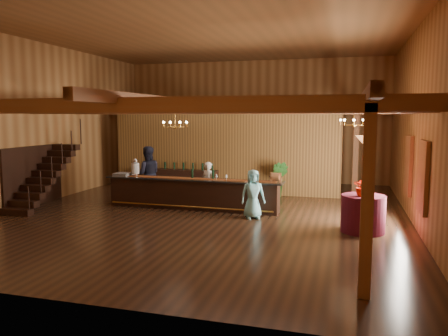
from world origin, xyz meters
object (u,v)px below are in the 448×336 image
(pendant_lamp, at_px, (366,140))
(floor_plant, at_px, (278,179))
(backbar_shelf, at_px, (179,181))
(guest, at_px, (253,194))
(tasting_bar, at_px, (193,193))
(raffle_drum, at_px, (276,177))
(beverage_dispenser, at_px, (135,168))
(chandelier_right, at_px, (354,122))
(chandelier_left, at_px, (175,124))
(bartender, at_px, (209,183))
(round_table, at_px, (363,214))
(staff_second, at_px, (147,174))

(pendant_lamp, relative_size, floor_plant, 0.67)
(backbar_shelf, relative_size, guest, 2.19)
(tasting_bar, distance_m, raffle_drum, 2.80)
(beverage_dispenser, xyz_separation_m, floor_plant, (4.42, 2.67, -0.60))
(beverage_dispenser, xyz_separation_m, chandelier_right, (7.01, 0.32, 1.55))
(raffle_drum, bearing_deg, chandelier_left, -170.46)
(tasting_bar, xyz_separation_m, bartender, (0.31, 0.74, 0.24))
(beverage_dispenser, distance_m, backbar_shelf, 2.96)
(chandelier_right, height_order, guest, chandelier_right)
(round_table, bearing_deg, floor_plant, 123.99)
(beverage_dispenser, relative_size, bartender, 0.41)
(backbar_shelf, xyz_separation_m, floor_plant, (3.97, -0.14, 0.22))
(bartender, bearing_deg, round_table, 178.88)
(backbar_shelf, relative_size, chandelier_left, 3.96)
(floor_plant, bearing_deg, beverage_dispenser, -148.93)
(round_table, xyz_separation_m, chandelier_right, (-0.28, 1.91, 2.34))
(beverage_dispenser, relative_size, staff_second, 0.31)
(bartender, relative_size, guest, 1.02)
(beverage_dispenser, bearing_deg, backbar_shelf, 80.69)
(tasting_bar, height_order, bartender, bartender)
(chandelier_right, bearing_deg, tasting_bar, -175.43)
(backbar_shelf, height_order, floor_plant, floor_plant)
(raffle_drum, height_order, chandelier_right, chandelier_right)
(beverage_dispenser, relative_size, round_table, 0.54)
(staff_second, xyz_separation_m, floor_plant, (4.26, 2.09, -0.31))
(chandelier_right, height_order, pendant_lamp, same)
(round_table, bearing_deg, bartender, 155.38)
(tasting_bar, bearing_deg, raffle_drum, -0.96)
(staff_second, height_order, guest, staff_second)
(backbar_shelf, bearing_deg, round_table, -30.51)
(round_table, bearing_deg, backbar_shelf, 147.27)
(beverage_dispenser, xyz_separation_m, raffle_drum, (4.78, -0.16, -0.11))
(bartender, distance_m, staff_second, 2.23)
(round_table, relative_size, bartender, 0.76)
(round_table, bearing_deg, chandelier_left, 170.58)
(raffle_drum, distance_m, backbar_shelf, 5.29)
(staff_second, bearing_deg, chandelier_left, 111.57)
(beverage_dispenser, bearing_deg, tasting_bar, -2.10)
(tasting_bar, relative_size, staff_second, 3.03)
(raffle_drum, bearing_deg, beverage_dispenser, 178.11)
(round_table, distance_m, chandelier_left, 6.08)
(raffle_drum, xyz_separation_m, guest, (-0.55, -0.72, -0.44))
(backbar_shelf, relative_size, floor_plant, 2.38)
(beverage_dispenser, relative_size, backbar_shelf, 0.19)
(raffle_drum, relative_size, round_table, 0.30)
(chandelier_right, relative_size, bartender, 0.54)
(raffle_drum, distance_m, floor_plant, 2.89)
(staff_second, height_order, floor_plant, staff_second)
(raffle_drum, relative_size, floor_plant, 0.25)
(chandelier_left, bearing_deg, raffle_drum, 9.54)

